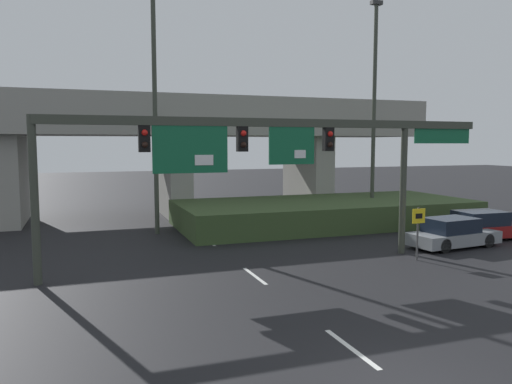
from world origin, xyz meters
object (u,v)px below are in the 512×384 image
Objects in this scene: speed_limit_sign at (418,226)px; highway_light_pole_far at (374,106)px; highway_light_pole_near at (154,61)px; parked_sedan_mid_right at (482,226)px; signal_gantry at (268,145)px; parked_sedan_near_right at (453,234)px.

highway_light_pole_far is at bearing 67.09° from speed_limit_sign.
highway_light_pole_near is 3.83× the size of parked_sedan_mid_right.
signal_gantry is 8.33× the size of speed_limit_sign.
signal_gantry is 9.86m from highway_light_pole_near.
highway_light_pole_far is at bearing 40.06° from signal_gantry.
parked_sedan_near_right is (12.34, -8.03, -8.37)m from highway_light_pole_near.
parked_sedan_near_right is at bearing -155.95° from parked_sedan_mid_right.
highway_light_pole_far reaches higher than signal_gantry.
highway_light_pole_near is at bearing -178.74° from highway_light_pole_far.
parked_sedan_mid_right is (2.79, 1.12, 0.02)m from parked_sedan_near_right.
highway_light_pole_near is (-3.11, 8.31, 4.29)m from signal_gantry.
highway_light_pole_far is at bearing 76.96° from parked_sedan_near_right.
signal_gantry is 4.03× the size of parked_sedan_near_right.
signal_gantry is at bearing 167.20° from speed_limit_sign.
parked_sedan_near_right is at bearing 27.20° from speed_limit_sign.
parked_sedan_near_right is (3.20, 1.65, -0.80)m from speed_limit_sign.
highway_light_pole_near is 18.61m from parked_sedan_mid_right.
signal_gantry reaches higher than speed_limit_sign.
speed_limit_sign is 12.18m from highway_light_pole_far.
speed_limit_sign is at bearing -112.91° from highway_light_pole_far.
signal_gantry is at bearing -139.94° from highway_light_pole_far.
highway_light_pole_near reaches higher than speed_limit_sign.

